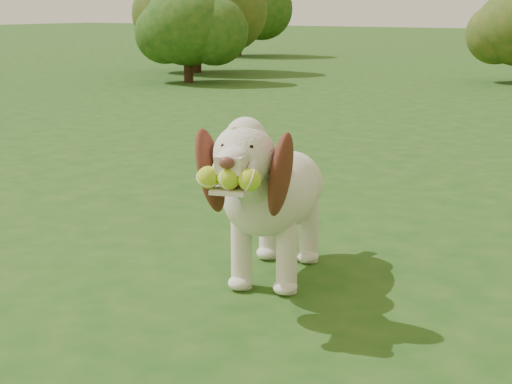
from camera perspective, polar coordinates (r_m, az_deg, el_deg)
The scene contains 5 objects.
ground at distance 3.56m, azimuth -7.11°, elevation -5.66°, with size 80.00×80.00×0.00m, color #194614.
dog at distance 3.29m, azimuth 1.14°, elevation 0.20°, with size 0.61×1.15×0.76m.
shrub_a at distance 12.25m, azimuth -4.99°, elevation 11.92°, with size 1.41×1.41×1.46m.
shrub_e at distance 14.17m, azimuth -4.47°, elevation 13.38°, with size 1.92×1.92×1.99m.
shrub_g at distance 18.94m, azimuth -1.39°, elevation 13.50°, with size 1.98×1.98×2.05m.
Camera 1 is at (2.18, -2.56, 1.15)m, focal length 55.00 mm.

